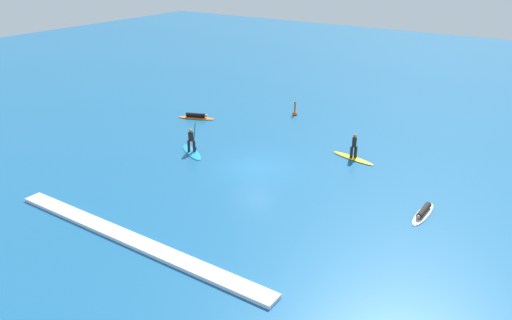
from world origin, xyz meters
TOP-DOWN VIEW (x-y plane):
  - ground_plane at (0.00, 0.00)m, footprint 120.00×120.00m
  - surfer_on_blue_board at (-5.00, -0.40)m, footprint 3.02×2.23m
  - surfer_on_white_board at (10.62, -0.15)m, footprint 0.68×2.86m
  - surfer_on_yellow_board at (4.55, 4.71)m, footprint 3.24×1.28m
  - surfer_on_orange_board at (-9.47, 5.36)m, footprint 3.08×1.82m
  - marker_buoy at (-3.24, 10.57)m, footprint 0.42×0.42m
  - wave_crest at (0.00, -10.45)m, footprint 15.90×0.90m

SIDE VIEW (x-z plane):
  - ground_plane at x=0.00m, z-range 0.00..0.00m
  - wave_crest at x=0.00m, z-range 0.00..0.18m
  - surfer_on_white_board at x=10.62m, z-range -0.05..0.34m
  - surfer_on_orange_board at x=-9.47m, z-range -0.07..0.39m
  - marker_buoy at x=-3.24m, z-range -0.42..0.86m
  - surfer_on_yellow_board at x=4.55m, z-range -0.48..1.26m
  - surfer_on_blue_board at x=-5.00m, z-range -0.56..1.47m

